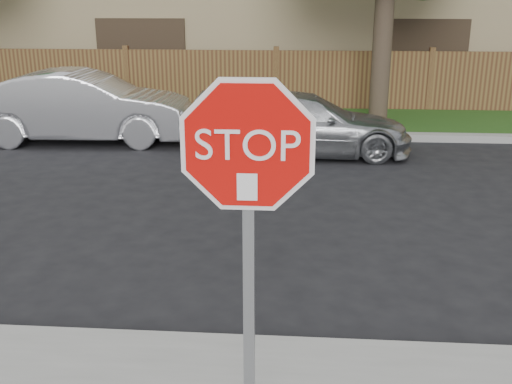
{
  "coord_description": "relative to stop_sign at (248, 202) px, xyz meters",
  "views": [
    {
      "loc": [
        0.68,
        -4.55,
        2.89
      ],
      "look_at": [
        0.4,
        -0.9,
        1.7
      ],
      "focal_mm": 42.0,
      "sensor_mm": 36.0,
      "label": 1
    }
  ],
  "objects": [
    {
      "name": "far_curb",
      "position": [
        -0.4,
        9.63,
        -1.75
      ],
      "size": [
        70.0,
        0.3,
        0.15
      ],
      "primitive_type": "cube",
      "color": "gray",
      "rests_on": "ground"
    },
    {
      "name": "sedan_right",
      "position": [
        0.35,
        8.28,
        -1.24
      ],
      "size": [
        4.14,
        1.84,
        1.18
      ],
      "primitive_type": "imported",
      "rotation": [
        0.0,
        0.0,
        1.62
      ],
      "color": "#A8ABAF",
      "rests_on": "ground"
    },
    {
      "name": "grass_strip",
      "position": [
        -0.4,
        11.28,
        -1.77
      ],
      "size": [
        70.0,
        3.0,
        0.12
      ],
      "primitive_type": "cube",
      "color": "#1E4714",
      "rests_on": "ground"
    },
    {
      "name": "sedan_left",
      "position": [
        -4.23,
        9.0,
        -1.09
      ],
      "size": [
        4.57,
        1.8,
        1.48
      ],
      "primitive_type": "imported",
      "rotation": [
        0.0,
        0.0,
        1.62
      ],
      "color": "silver",
      "rests_on": "ground"
    },
    {
      "name": "stop_sign",
      "position": [
        0.0,
        0.0,
        0.0
      ],
      "size": [
        1.01,
        0.13,
        2.55
      ],
      "color": "gray",
      "rests_on": "sidewalk_near"
    },
    {
      "name": "fence",
      "position": [
        -0.4,
        12.88,
        -1.03
      ],
      "size": [
        70.0,
        0.12,
        1.6
      ],
      "primitive_type": "cube",
      "color": "#4D2C1B",
      "rests_on": "ground"
    },
    {
      "name": "ground",
      "position": [
        -0.4,
        1.48,
        -1.83
      ],
      "size": [
        90.0,
        90.0,
        0.0
      ],
      "primitive_type": "plane",
      "color": "black",
      "rests_on": "ground"
    }
  ]
}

